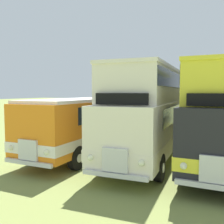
{
  "coord_description": "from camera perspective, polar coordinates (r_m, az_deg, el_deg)",
  "views": [
    {
      "loc": [
        -6.41,
        -12.84,
        3.35
      ],
      "look_at": [
        -12.79,
        0.93,
        2.15
      ],
      "focal_mm": 41.33,
      "sensor_mm": 36.0,
      "label": 1
    }
  ],
  "objects": [
    {
      "name": "bus_second_in_row",
      "position": [
        13.69,
        9.04,
        0.8
      ],
      "size": [
        3.14,
        11.07,
        4.49
      ],
      "color": "silver",
      "rests_on": "ground"
    },
    {
      "name": "bus_first_in_row",
      "position": [
        15.05,
        -3.4,
        -1.56
      ],
      "size": [
        2.63,
        11.28,
        2.99
      ],
      "color": "orange",
      "rests_on": "ground"
    },
    {
      "name": "bus_third_in_row",
      "position": [
        13.28,
        23.34,
        0.36
      ],
      "size": [
        2.63,
        10.6,
        4.49
      ],
      "color": "black",
      "rests_on": "ground"
    }
  ]
}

